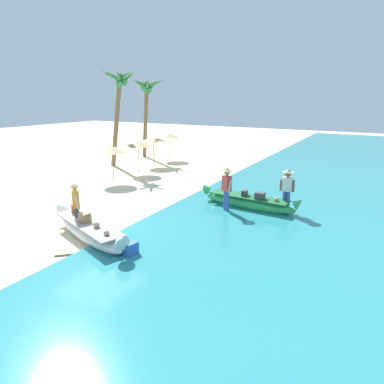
% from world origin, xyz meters
% --- Properties ---
extents(ground_plane, '(80.00, 80.00, 0.00)m').
position_xyz_m(ground_plane, '(0.00, 0.00, 0.00)').
color(ground_plane, beige).
extents(boat_white_foreground, '(4.16, 2.04, 0.86)m').
position_xyz_m(boat_white_foreground, '(0.65, -0.98, 0.31)').
color(boat_white_foreground, white).
rests_on(boat_white_foreground, ground).
extents(boat_green_midground, '(4.16, 1.02, 0.83)m').
position_xyz_m(boat_green_midground, '(3.99, 4.31, 0.31)').
color(boat_green_midground, '#38B760').
rests_on(boat_green_midground, ground).
extents(person_vendor_hatted, '(0.57, 0.46, 1.79)m').
position_xyz_m(person_vendor_hatted, '(3.35, 3.54, 1.04)').
color(person_vendor_hatted, '#3D5BA8').
rests_on(person_vendor_hatted, ground).
extents(person_tourist_customer, '(0.55, 0.50, 1.68)m').
position_xyz_m(person_tourist_customer, '(-0.16, -0.68, 0.95)').
color(person_tourist_customer, '#333842').
rests_on(person_tourist_customer, ground).
extents(person_vendor_assistant, '(0.57, 0.44, 1.78)m').
position_xyz_m(person_vendor_assistant, '(5.42, 4.48, 1.03)').
color(person_vendor_assistant, '#3D5BA8').
rests_on(person_vendor_assistant, ground).
extents(parasol_row_0, '(1.60, 1.60, 1.91)m').
position_xyz_m(parasol_row_0, '(-3.79, 5.10, 1.75)').
color(parasol_row_0, '#8E6B47').
rests_on(parasol_row_0, ground).
extents(parasol_row_1, '(1.60, 1.60, 1.91)m').
position_xyz_m(parasol_row_1, '(-4.02, 7.58, 1.75)').
color(parasol_row_1, '#8E6B47').
rests_on(parasol_row_1, ground).
extents(parasol_row_2, '(1.60, 1.60, 1.91)m').
position_xyz_m(parasol_row_2, '(-4.53, 9.79, 1.75)').
color(parasol_row_2, '#8E6B47').
rests_on(parasol_row_2, ground).
extents(parasol_row_3, '(1.60, 1.60, 1.91)m').
position_xyz_m(parasol_row_3, '(-4.87, 12.14, 1.75)').
color(parasol_row_3, '#8E6B47').
rests_on(parasol_row_3, ground).
extents(palm_tree_tall_inland, '(2.66, 2.42, 6.05)m').
position_xyz_m(palm_tree_tall_inland, '(-6.07, 8.51, 4.80)').
color(palm_tree_tall_inland, brown).
rests_on(palm_tree_tall_inland, ground).
extents(palm_tree_leaning_seaward, '(2.88, 2.62, 5.72)m').
position_xyz_m(palm_tree_leaning_seaward, '(-6.82, 12.40, 4.64)').
color(palm_tree_leaning_seaward, brown).
rests_on(palm_tree_leaning_seaward, ground).
extents(cooler_box, '(0.52, 0.47, 0.43)m').
position_xyz_m(cooler_box, '(2.46, -1.27, 0.22)').
color(cooler_box, blue).
rests_on(cooler_box, ground).
extents(paddle, '(1.39, 1.29, 0.05)m').
position_xyz_m(paddle, '(1.46, -1.61, 0.03)').
color(paddle, '#8E6B47').
rests_on(paddle, ground).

